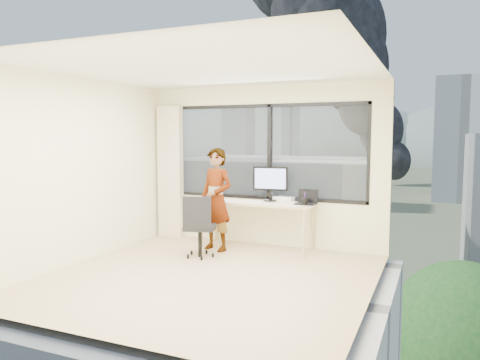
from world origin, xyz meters
The scene contains 24 objects.
floor centered at (0.00, 0.00, 0.00)m, with size 4.00×4.00×0.01m, color #D4AB89.
ceiling centered at (0.00, 0.00, 2.60)m, with size 4.00×4.00×0.01m, color white.
wall_front centered at (0.00, -2.00, 1.30)m, with size 4.00×0.01×2.60m, color #F4EFBC.
wall_left centered at (-2.00, 0.00, 1.30)m, with size 0.01×4.00×2.60m, color #F4EFBC.
wall_right centered at (2.00, 0.00, 1.30)m, with size 0.01×4.00×2.60m, color #F4EFBC.
window_wall centered at (0.05, 2.00, 1.52)m, with size 3.30×0.16×1.55m, color black, non-canonical shape.
curtain centered at (-1.72, 1.88, 1.15)m, with size 0.45×0.14×2.30m, color #F5E2BF.
desk centered at (0.00, 1.66, 0.38)m, with size 1.80×0.60×0.75m, color tan.
chair centered at (-0.56, 0.81, 0.47)m, with size 0.48×0.48×0.95m, color black, non-canonical shape.
person centered at (-0.53, 1.30, 0.80)m, with size 0.58×0.38×1.60m, color #2D2D33.
monitor centered at (0.18, 1.81, 1.03)m, with size 0.56×0.12×0.56m, color black, non-canonical shape.
game_console centered at (0.38, 1.89, 0.78)m, with size 0.28×0.24×0.07m, color white.
laptop centered at (0.80, 1.67, 0.85)m, with size 0.31×0.33×0.20m, color black, non-canonical shape.
cellphone centered at (-0.74, 1.55, 0.76)m, with size 0.11×0.05×0.01m, color black.
pen_cup centered at (0.80, 1.61, 0.80)m, with size 0.08×0.08×0.10m, color black.
handbag centered at (0.80, 1.87, 0.85)m, with size 0.25×0.13×0.19m, color #0D4D52.
exterior_ground centered at (0.00, 120.00, -14.00)m, with size 400.00×400.00×0.04m, color #515B3D.
near_bldg_a centered at (-9.00, 30.00, -7.00)m, with size 16.00×12.00×14.00m, color beige.
far_tower_a centered at (-35.00, 95.00, 0.00)m, with size 14.00×14.00×28.00m, color silver.
far_tower_b centered at (8.00, 120.00, 1.00)m, with size 13.00×13.00×30.00m, color silver.
far_tower_d centered at (-60.00, 150.00, -3.00)m, with size 16.00×14.00×22.00m, color silver.
hill_a centered at (-120.00, 320.00, -14.00)m, with size 288.00×216.00×90.00m, color slate.
tree_a centered at (-16.00, 22.00, -10.00)m, with size 7.00×7.00×8.00m, color #1B521D, non-canonical shape.
smoke_plume_a centered at (-10.00, 150.00, 39.00)m, with size 40.00×24.00×90.00m, color black, non-canonical shape.
Camera 1 is at (2.62, -5.08, 1.78)m, focal length 34.43 mm.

